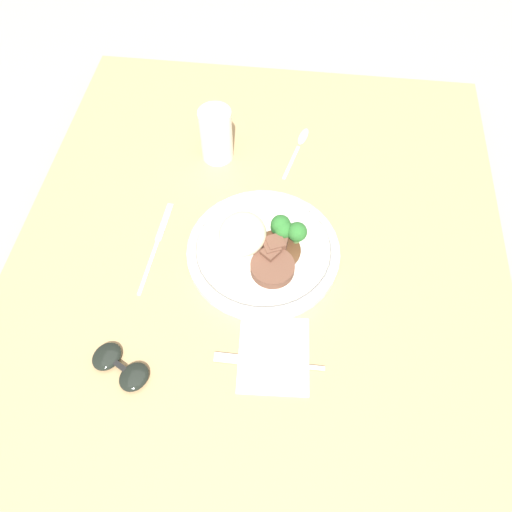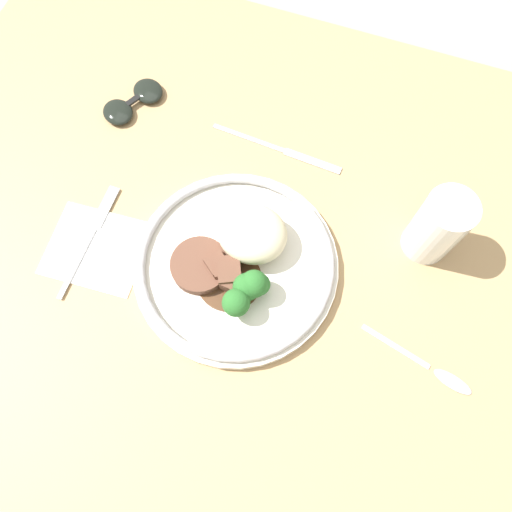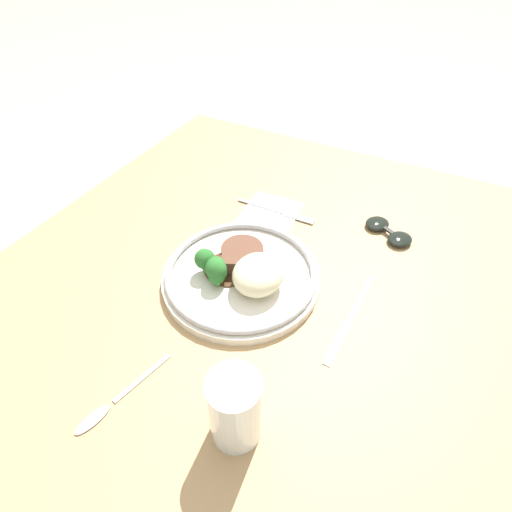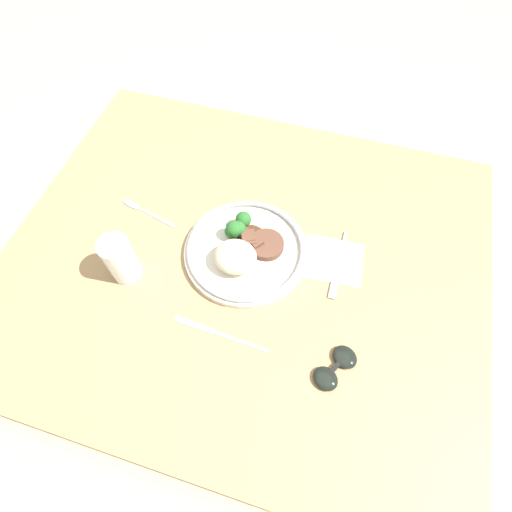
{
  "view_description": "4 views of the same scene",
  "coord_description": "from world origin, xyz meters",
  "px_view_note": "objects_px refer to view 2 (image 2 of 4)",
  "views": [
    {
      "loc": [
        -0.51,
        -0.06,
        0.82
      ],
      "look_at": [
        -0.02,
        0.0,
        0.07
      ],
      "focal_mm": 35.0,
      "sensor_mm": 36.0,
      "label": 1
    },
    {
      "loc": [
        0.1,
        -0.22,
        0.71
      ],
      "look_at": [
        0.02,
        0.01,
        0.07
      ],
      "focal_mm": 35.0,
      "sensor_mm": 36.0,
      "label": 2
    },
    {
      "loc": [
        0.43,
        0.24,
        0.57
      ],
      "look_at": [
        -0.02,
        0.01,
        0.09
      ],
      "focal_mm": 28.0,
      "sensor_mm": 36.0,
      "label": 3
    },
    {
      "loc": [
        -0.16,
        0.44,
        0.84
      ],
      "look_at": [
        -0.03,
        0.01,
        0.08
      ],
      "focal_mm": 28.0,
      "sensor_mm": 36.0,
      "label": 4
    }
  ],
  "objects_px": {
    "plate": "(236,262)",
    "fork": "(94,230)",
    "sunglasses": "(133,101)",
    "juice_glass": "(437,228)",
    "spoon": "(438,373)",
    "knife": "(281,150)"
  },
  "relations": [
    {
      "from": "fork",
      "to": "sunglasses",
      "type": "distance_m",
      "value": 0.22
    },
    {
      "from": "fork",
      "to": "spoon",
      "type": "xyz_separation_m",
      "value": [
        0.51,
        -0.03,
        -0.0
      ]
    },
    {
      "from": "plate",
      "to": "knife",
      "type": "xyz_separation_m",
      "value": [
        -0.0,
        0.2,
        -0.02
      ]
    },
    {
      "from": "fork",
      "to": "spoon",
      "type": "relative_size",
      "value": 1.15
    },
    {
      "from": "juice_glass",
      "to": "spoon",
      "type": "xyz_separation_m",
      "value": [
        0.06,
        -0.17,
        -0.05
      ]
    },
    {
      "from": "plate",
      "to": "spoon",
      "type": "bearing_deg",
      "value": -9.48
    },
    {
      "from": "spoon",
      "to": "sunglasses",
      "type": "height_order",
      "value": "sunglasses"
    },
    {
      "from": "juice_glass",
      "to": "sunglasses",
      "type": "distance_m",
      "value": 0.5
    },
    {
      "from": "plate",
      "to": "fork",
      "type": "distance_m",
      "value": 0.21
    },
    {
      "from": "knife",
      "to": "sunglasses",
      "type": "relative_size",
      "value": 1.81
    },
    {
      "from": "plate",
      "to": "fork",
      "type": "height_order",
      "value": "plate"
    },
    {
      "from": "sunglasses",
      "to": "plate",
      "type": "bearing_deg",
      "value": -11.01
    },
    {
      "from": "plate",
      "to": "knife",
      "type": "bearing_deg",
      "value": 90.14
    },
    {
      "from": "juice_glass",
      "to": "sunglasses",
      "type": "relative_size",
      "value": 1.01
    },
    {
      "from": "fork",
      "to": "spoon",
      "type": "bearing_deg",
      "value": -94.04
    },
    {
      "from": "plate",
      "to": "sunglasses",
      "type": "bearing_deg",
      "value": 140.81
    },
    {
      "from": "knife",
      "to": "fork",
      "type": "bearing_deg",
      "value": -130.86
    },
    {
      "from": "plate",
      "to": "fork",
      "type": "relative_size",
      "value": 1.56
    },
    {
      "from": "knife",
      "to": "sunglasses",
      "type": "bearing_deg",
      "value": -177.12
    },
    {
      "from": "juice_glass",
      "to": "knife",
      "type": "height_order",
      "value": "juice_glass"
    },
    {
      "from": "juice_glass",
      "to": "sunglasses",
      "type": "xyz_separation_m",
      "value": [
        -0.49,
        0.08,
        -0.05
      ]
    },
    {
      "from": "fork",
      "to": "juice_glass",
      "type": "bearing_deg",
      "value": -73.16
    }
  ]
}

